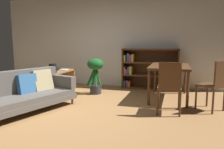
{
  "coord_description": "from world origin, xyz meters",
  "views": [
    {
      "loc": [
        2.02,
        -3.59,
        1.26
      ],
      "look_at": [
        0.78,
        0.62,
        0.64
      ],
      "focal_mm": 34.63,
      "sensor_mm": 36.0,
      "label": 1
    }
  ],
  "objects_px": {
    "bookshelf": "(147,69)",
    "dining_chair_near": "(169,85)",
    "dining_table": "(169,69)",
    "dining_chair_far": "(214,83)",
    "desk_speaker": "(53,68)",
    "open_laptop": "(61,69)",
    "media_console": "(59,82)",
    "potted_floor_plant": "(95,71)",
    "fabric_couch": "(21,93)"
  },
  "relations": [
    {
      "from": "fabric_couch",
      "to": "dining_chair_far",
      "type": "height_order",
      "value": "dining_chair_far"
    },
    {
      "from": "desk_speaker",
      "to": "potted_floor_plant",
      "type": "relative_size",
      "value": 0.25
    },
    {
      "from": "desk_speaker",
      "to": "bookshelf",
      "type": "distance_m",
      "value": 2.57
    },
    {
      "from": "open_laptop",
      "to": "dining_chair_far",
      "type": "bearing_deg",
      "value": -13.06
    },
    {
      "from": "dining_table",
      "to": "bookshelf",
      "type": "relative_size",
      "value": 0.92
    },
    {
      "from": "bookshelf",
      "to": "potted_floor_plant",
      "type": "bearing_deg",
      "value": -138.01
    },
    {
      "from": "open_laptop",
      "to": "media_console",
      "type": "bearing_deg",
      "value": -79.69
    },
    {
      "from": "fabric_couch",
      "to": "bookshelf",
      "type": "relative_size",
      "value": 1.4
    },
    {
      "from": "open_laptop",
      "to": "dining_table",
      "type": "distance_m",
      "value": 2.85
    },
    {
      "from": "desk_speaker",
      "to": "dining_chair_near",
      "type": "xyz_separation_m",
      "value": [
        2.8,
        -0.7,
        -0.14
      ]
    },
    {
      "from": "media_console",
      "to": "dining_chair_far",
      "type": "relative_size",
      "value": 1.21
    },
    {
      "from": "fabric_couch",
      "to": "dining_chair_near",
      "type": "height_order",
      "value": "dining_chair_near"
    },
    {
      "from": "open_laptop",
      "to": "dining_chair_far",
      "type": "xyz_separation_m",
      "value": [
        3.69,
        -0.86,
        -0.04
      ]
    },
    {
      "from": "dining_table",
      "to": "dining_chair_far",
      "type": "distance_m",
      "value": 1.12
    },
    {
      "from": "open_laptop",
      "to": "dining_table",
      "type": "bearing_deg",
      "value": -2.79
    },
    {
      "from": "fabric_couch",
      "to": "potted_floor_plant",
      "type": "height_order",
      "value": "potted_floor_plant"
    },
    {
      "from": "potted_floor_plant",
      "to": "fabric_couch",
      "type": "bearing_deg",
      "value": -114.55
    },
    {
      "from": "open_laptop",
      "to": "desk_speaker",
      "type": "xyz_separation_m",
      "value": [
        0.09,
        -0.56,
        0.09
      ]
    },
    {
      "from": "fabric_couch",
      "to": "dining_chair_near",
      "type": "relative_size",
      "value": 2.29
    },
    {
      "from": "media_console",
      "to": "dining_chair_near",
      "type": "height_order",
      "value": "dining_chair_near"
    },
    {
      "from": "open_laptop",
      "to": "potted_floor_plant",
      "type": "height_order",
      "value": "potted_floor_plant"
    },
    {
      "from": "dining_chair_far",
      "to": "potted_floor_plant",
      "type": "bearing_deg",
      "value": 164.9
    },
    {
      "from": "dining_table",
      "to": "fabric_couch",
      "type": "bearing_deg",
      "value": -145.75
    },
    {
      "from": "open_laptop",
      "to": "dining_table",
      "type": "relative_size",
      "value": 0.3
    },
    {
      "from": "desk_speaker",
      "to": "dining_chair_near",
      "type": "height_order",
      "value": "dining_chair_near"
    },
    {
      "from": "desk_speaker",
      "to": "dining_table",
      "type": "relative_size",
      "value": 0.15
    },
    {
      "from": "bookshelf",
      "to": "desk_speaker",
      "type": "bearing_deg",
      "value": -145.28
    },
    {
      "from": "dining_table",
      "to": "desk_speaker",
      "type": "bearing_deg",
      "value": -171.21
    },
    {
      "from": "fabric_couch",
      "to": "open_laptop",
      "type": "distance_m",
      "value": 1.94
    },
    {
      "from": "potted_floor_plant",
      "to": "bookshelf",
      "type": "distance_m",
      "value": 1.56
    },
    {
      "from": "dining_table",
      "to": "bookshelf",
      "type": "height_order",
      "value": "bookshelf"
    },
    {
      "from": "dining_table",
      "to": "media_console",
      "type": "bearing_deg",
      "value": -178.03
    },
    {
      "from": "desk_speaker",
      "to": "dining_chair_far",
      "type": "xyz_separation_m",
      "value": [
        3.6,
        -0.29,
        -0.13
      ]
    },
    {
      "from": "fabric_couch",
      "to": "open_laptop",
      "type": "height_order",
      "value": "fabric_couch"
    },
    {
      "from": "dining_table",
      "to": "dining_chair_far",
      "type": "bearing_deg",
      "value": -40.41
    },
    {
      "from": "fabric_couch",
      "to": "dining_chair_near",
      "type": "distance_m",
      "value": 2.73
    },
    {
      "from": "potted_floor_plant",
      "to": "dining_table",
      "type": "distance_m",
      "value": 1.81
    },
    {
      "from": "open_laptop",
      "to": "potted_floor_plant",
      "type": "xyz_separation_m",
      "value": [
        1.04,
        -0.14,
        -0.01
      ]
    },
    {
      "from": "open_laptop",
      "to": "dining_table",
      "type": "xyz_separation_m",
      "value": [
        2.85,
        -0.14,
        0.12
      ]
    },
    {
      "from": "desk_speaker",
      "to": "fabric_couch",
      "type": "bearing_deg",
      "value": -83.87
    },
    {
      "from": "potted_floor_plant",
      "to": "dining_chair_near",
      "type": "height_order",
      "value": "dining_chair_near"
    },
    {
      "from": "fabric_couch",
      "to": "dining_chair_far",
      "type": "bearing_deg",
      "value": 17.09
    },
    {
      "from": "media_console",
      "to": "bookshelf",
      "type": "height_order",
      "value": "bookshelf"
    },
    {
      "from": "open_laptop",
      "to": "dining_chair_far",
      "type": "distance_m",
      "value": 3.79
    },
    {
      "from": "dining_chair_far",
      "to": "media_console",
      "type": "bearing_deg",
      "value": 170.34
    },
    {
      "from": "dining_table",
      "to": "dining_chair_far",
      "type": "xyz_separation_m",
      "value": [
        0.84,
        -0.72,
        -0.16
      ]
    },
    {
      "from": "potted_floor_plant",
      "to": "dining_chair_far",
      "type": "xyz_separation_m",
      "value": [
        2.64,
        -0.71,
        -0.03
      ]
    },
    {
      "from": "bookshelf",
      "to": "dining_chair_near",
      "type": "bearing_deg",
      "value": -72.51
    },
    {
      "from": "media_console",
      "to": "desk_speaker",
      "type": "relative_size",
      "value": 5.24
    },
    {
      "from": "media_console",
      "to": "potted_floor_plant",
      "type": "xyz_separation_m",
      "value": [
        1.0,
        0.09,
        0.3
      ]
    }
  ]
}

